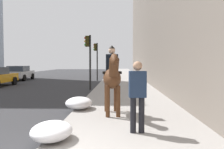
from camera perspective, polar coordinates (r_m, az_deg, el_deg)
The scene contains 7 objects.
mounted_horse_near at distance 7.85m, azimuth 0.03°, elevation -0.55°, with size 2.15×0.71×2.22m.
pedestrian_greeting at distance 5.87m, azimuth 5.90°, elevation -4.02°, with size 0.28×0.41×1.70m.
car_near_lane at distance 26.23m, azimuth -20.65°, elevation 0.37°, with size 4.17×2.14×1.44m.
traffic_light_near_curb at distance 16.05m, azimuth -5.41°, elevation 4.96°, with size 0.20×0.44×3.55m.
traffic_light_far_curb at distance 23.90m, azimuth -3.66°, elevation 4.42°, with size 0.20×0.44×3.65m.
snow_pile_near at distance 5.59m, azimuth -13.77°, elevation -12.56°, with size 1.14×0.88×0.40m, color white.
snow_pile_far at distance 9.02m, azimuth -7.66°, elevation -6.51°, with size 1.23×0.95×0.43m, color white.
Camera 1 is at (-3.97, -1.60, 1.80)m, focal length 39.55 mm.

